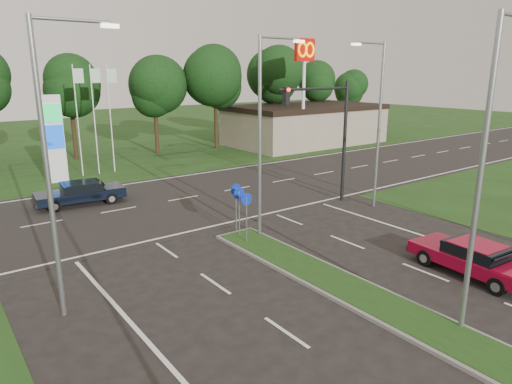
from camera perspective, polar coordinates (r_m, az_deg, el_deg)
verge_far at (r=56.75m, az=-24.87°, el=5.87°), size 160.00×50.00×0.02m
cross_road at (r=27.67m, az=-10.94°, el=-1.16°), size 160.00×12.00×0.02m
commercial_building at (r=49.46m, az=6.16°, el=8.37°), size 16.00×9.00×4.00m
streetlight_median_near at (r=13.99m, az=26.77°, el=3.30°), size 2.53×0.22×9.00m
streetlight_median_far at (r=20.44m, az=0.93°, el=8.04°), size 2.53×0.22×9.00m
streetlight_left_far at (r=14.62m, az=-24.05°, el=4.04°), size 2.53×0.22×9.00m
streetlight_right_far at (r=25.91m, az=14.91°, el=8.99°), size 2.53×0.22×9.00m
traffic_signal at (r=26.07m, az=9.15°, el=8.39°), size 5.10×0.42×7.00m
median_signs at (r=20.84m, az=-1.97°, el=-1.28°), size 1.16×1.76×2.38m
gas_pylon at (r=34.26m, az=-23.70°, el=6.38°), size 5.80×1.26×8.00m
mcdonalds_sign at (r=43.48m, az=6.08°, el=15.40°), size 2.20×0.47×10.40m
treeline_far at (r=41.64m, az=-21.20°, el=12.95°), size 6.00×6.00×9.90m
red_sedan at (r=19.26m, az=25.60°, el=-7.41°), size 2.23×4.75×1.27m
navy_sedan at (r=28.26m, az=-21.10°, el=-0.07°), size 4.98×2.41×1.32m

